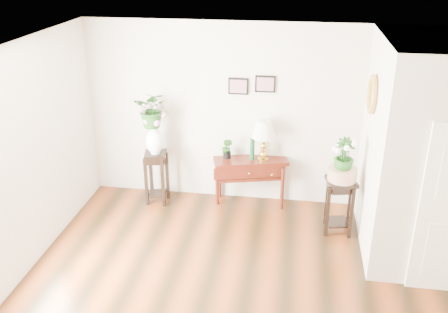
% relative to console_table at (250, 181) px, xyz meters
% --- Properties ---
extents(ceiling, '(6.00, 5.50, 0.02)m').
position_rel_console_table_xyz_m(ceiling, '(0.42, -2.56, 2.42)').
color(ceiling, white).
rests_on(ceiling, ground).
extents(wall_back, '(6.00, 0.02, 2.80)m').
position_rel_console_table_xyz_m(wall_back, '(0.42, 0.19, 1.02)').
color(wall_back, silver).
rests_on(wall_back, ground).
extents(partition, '(1.80, 1.95, 2.80)m').
position_rel_console_table_xyz_m(partition, '(2.52, -0.79, 1.02)').
color(partition, silver).
rests_on(partition, floor).
extents(art_print_left, '(0.30, 0.02, 0.25)m').
position_rel_console_table_xyz_m(art_print_left, '(-0.23, 0.17, 1.47)').
color(art_print_left, black).
rests_on(art_print_left, wall_back).
extents(art_print_right, '(0.30, 0.02, 0.25)m').
position_rel_console_table_xyz_m(art_print_right, '(0.17, 0.17, 1.52)').
color(art_print_right, black).
rests_on(art_print_right, wall_back).
extents(wall_ornament, '(0.07, 0.51, 0.51)m').
position_rel_console_table_xyz_m(wall_ornament, '(1.58, -0.66, 1.67)').
color(wall_ornament, gold).
rests_on(wall_ornament, partition).
extents(console_table, '(1.19, 0.66, 0.75)m').
position_rel_console_table_xyz_m(console_table, '(0.00, 0.00, 0.00)').
color(console_table, '#35170D').
rests_on(console_table, floor).
extents(table_lamp, '(0.47, 0.47, 0.64)m').
position_rel_console_table_xyz_m(table_lamp, '(0.19, 0.00, 0.73)').
color(table_lamp, gold).
rests_on(table_lamp, console_table).
extents(green_vase, '(0.08, 0.08, 0.34)m').
position_rel_console_table_xyz_m(green_vase, '(0.02, 0.00, 0.55)').
color(green_vase, '#103F20').
rests_on(green_vase, console_table).
extents(potted_plant, '(0.21, 0.19, 0.31)m').
position_rel_console_table_xyz_m(potted_plant, '(-0.37, 0.00, 0.53)').
color(potted_plant, '#1B4B16').
rests_on(potted_plant, console_table).
extents(plant_stand_a, '(0.39, 0.39, 0.84)m').
position_rel_console_table_xyz_m(plant_stand_a, '(-1.46, -0.18, 0.04)').
color(plant_stand_a, black).
rests_on(plant_stand_a, floor).
extents(porcelain_vase, '(0.31, 0.31, 0.47)m').
position_rel_console_table_xyz_m(porcelain_vase, '(-1.46, -0.18, 0.69)').
color(porcelain_vase, white).
rests_on(porcelain_vase, plant_stand_a).
extents(lily_arrangement, '(0.52, 0.45, 0.57)m').
position_rel_console_table_xyz_m(lily_arrangement, '(-1.46, -0.18, 1.15)').
color(lily_arrangement, '#1B4B16').
rests_on(lily_arrangement, porcelain_vase).
extents(plant_stand_b, '(0.46, 0.46, 0.81)m').
position_rel_console_table_xyz_m(plant_stand_b, '(1.32, -0.64, 0.03)').
color(plant_stand_b, black).
rests_on(plant_stand_b, floor).
extents(ceramic_bowl, '(0.45, 0.45, 0.18)m').
position_rel_console_table_xyz_m(ceramic_bowl, '(1.32, -0.64, 0.52)').
color(ceramic_bowl, tan).
rests_on(ceramic_bowl, plant_stand_b).
extents(narcissus, '(0.29, 0.29, 0.49)m').
position_rel_console_table_xyz_m(narcissus, '(1.32, -0.64, 0.80)').
color(narcissus, '#1B4B16').
rests_on(narcissus, ceramic_bowl).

